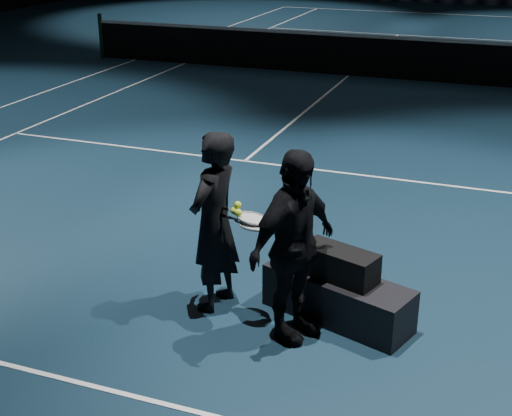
% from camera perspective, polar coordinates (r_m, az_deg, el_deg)
% --- Properties ---
extents(floor, '(36.00, 36.00, 0.00)m').
position_cam_1_polar(floor, '(16.50, 7.36, 10.41)').
color(floor, '#0D242F').
rests_on(floor, ground).
extents(court_lines, '(10.98, 23.78, 0.01)m').
position_cam_1_polar(court_lines, '(16.50, 7.36, 10.42)').
color(court_lines, white).
rests_on(court_lines, floor).
extents(net_post_left, '(0.10, 0.10, 1.10)m').
position_cam_1_polar(net_post_left, '(18.89, -12.29, 13.30)').
color(net_post_left, black).
rests_on(net_post_left, floor).
extents(net_mesh, '(12.80, 0.02, 0.86)m').
position_cam_1_polar(net_mesh, '(16.41, 7.44, 11.94)').
color(net_mesh, black).
rests_on(net_mesh, floor).
extents(net_tape, '(12.80, 0.03, 0.07)m').
position_cam_1_polar(net_tape, '(16.34, 7.52, 13.54)').
color(net_tape, white).
rests_on(net_tape, net_mesh).
extents(player_bench, '(1.44, 0.87, 0.41)m').
position_cam_1_polar(player_bench, '(6.47, 6.54, -7.17)').
color(player_bench, black).
rests_on(player_bench, floor).
extents(racket_bag, '(0.74, 0.49, 0.27)m').
position_cam_1_polar(racket_bag, '(6.31, 6.68, -4.47)').
color(racket_bag, black).
rests_on(racket_bag, player_bench).
extents(bag_signature, '(0.30, 0.11, 0.09)m').
position_cam_1_polar(bag_signature, '(6.18, 6.34, -5.06)').
color(bag_signature, white).
rests_on(bag_signature, racket_bag).
extents(player_a, '(0.49, 0.67, 1.68)m').
position_cam_1_polar(player_a, '(6.38, -3.37, -1.13)').
color(player_a, black).
rests_on(player_a, floor).
extents(player_b, '(0.77, 1.07, 1.68)m').
position_cam_1_polar(player_b, '(5.92, 2.99, -3.09)').
color(player_b, black).
rests_on(player_b, floor).
extents(racket_lower, '(0.71, 0.40, 0.03)m').
position_cam_1_polar(racket_lower, '(6.09, -0.13, -1.36)').
color(racket_lower, black).
rests_on(racket_lower, player_a).
extents(racket_upper, '(0.71, 0.36, 0.10)m').
position_cam_1_polar(racket_upper, '(6.13, -0.28, -0.84)').
color(racket_upper, black).
rests_on(racket_upper, player_b).
extents(tennis_balls, '(0.12, 0.10, 0.12)m').
position_cam_1_polar(tennis_balls, '(6.16, -1.55, -0.14)').
color(tennis_balls, '#CFD92E').
rests_on(tennis_balls, racket_upper).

